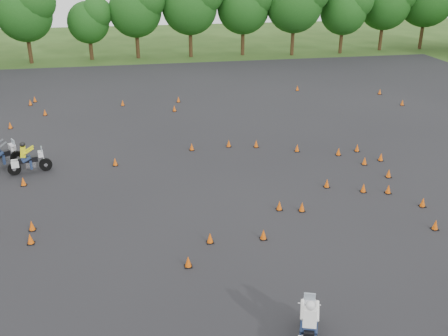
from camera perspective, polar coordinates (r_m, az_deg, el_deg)
ground at (r=22.61m, az=1.86°, el=-6.75°), size 140.00×140.00×0.00m
asphalt_pad at (r=27.87m, az=-0.75°, el=-0.66°), size 62.00×62.00×0.00m
treeline at (r=55.38m, az=-0.37°, el=16.49°), size 87.43×32.51×10.82m
traffic_cones at (r=27.95m, az=-0.32°, el=-0.08°), size 36.28×32.20×0.45m
rider_grey at (r=31.03m, az=-24.25°, el=1.73°), size 2.59×2.02×1.97m
rider_yellow at (r=29.70m, az=-21.43°, el=1.12°), size 2.46×1.18×1.82m
rider_white at (r=16.27m, az=9.72°, el=-16.88°), size 1.45×2.46×1.81m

